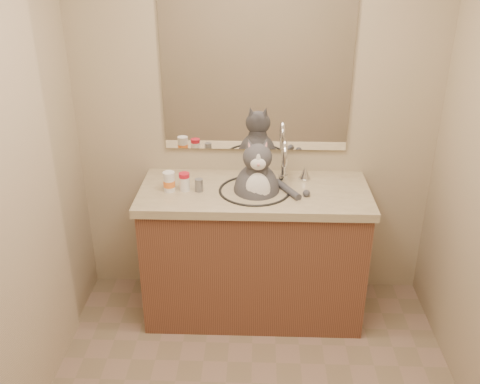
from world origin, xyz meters
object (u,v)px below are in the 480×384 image
pill_bottle_orange (169,182)px  grey_canister (199,185)px  pill_bottle_redcap (184,182)px  cat (257,189)px

pill_bottle_orange → grey_canister: size_ratio=1.55×
pill_bottle_redcap → pill_bottle_orange: 0.09m
cat → pill_bottle_redcap: cat is taller
cat → grey_canister: bearing=178.9°
grey_canister → cat: bearing=2.8°
cat → grey_canister: size_ratio=7.10×
pill_bottle_redcap → pill_bottle_orange: size_ratio=0.91×
pill_bottle_orange → grey_canister: 0.17m
cat → pill_bottle_redcap: size_ratio=4.99×
pill_bottle_orange → cat: bearing=2.2°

